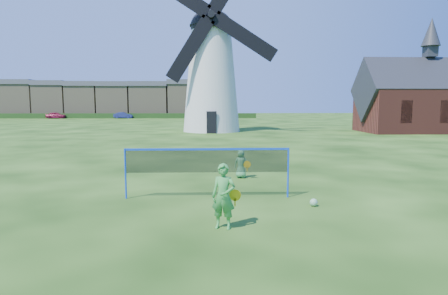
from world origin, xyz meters
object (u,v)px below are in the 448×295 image
Objects in this scene: car_right at (123,115)px; windmill at (211,71)px; chapel at (427,101)px; player_girl at (224,196)px; car_left at (56,115)px; player_boy at (241,164)px; play_ball at (314,202)px; badminton_net at (207,161)px.

windmill is at bearing -153.94° from car_right.
windmill is 1.33× the size of chapel.
player_girl reaches higher than car_left.
windmill reaches higher than player_boy.
play_ball is (2.62, 1.84, -0.65)m from player_girl.
player_girl is at bearing -82.16° from badminton_net.
windmill is 3.57× the size of badminton_net.
car_right is at bearing -55.32° from player_boy.
play_ball is 74.29m from car_left.
chapel reaches higher than player_girl.
player_boy is at bearing -87.49° from windmill.
chapel reaches higher than player_boy.
chapel reaches higher than play_ball.
player_boy is at bearing -162.77° from car_right.
windmill is at bearing 89.65° from badminton_net.
car_left is at bearing -44.77° from player_boy.
car_left is (-32.03, 61.94, 0.09)m from player_boy.
car_right is (-18.82, 62.34, 0.06)m from player_boy.
badminton_net is at bearing -164.59° from car_right.
badminton_net is at bearing -129.71° from chapel.
player_boy is 0.30× the size of car_right.
player_girl is at bearing -156.20° from car_left.
windmill is at bearing 175.53° from chapel.
windmill is at bearing -69.60° from player_boy.
play_ball is at bearing -162.42° from car_right.
player_girl is (0.23, -31.52, -5.49)m from windmill.
badminton_net reaches higher than play_ball.
player_girl reaches higher than play_ball.
player_boy is 65.11m from car_right.
car_right is (-17.92, 68.41, -0.15)m from player_girl.
play_ball is (2.85, -29.68, -6.15)m from windmill.
badminton_net is at bearing 85.62° from player_boy.
chapel is 37.07m from player_girl.
car_left reaches higher than car_right.
player_girl is (0.40, -2.91, -0.37)m from badminton_net.
player_girl is (-21.92, -29.79, -2.47)m from chapel.
windmill is 22.42m from chapel.
car_left is at bearing 92.16° from car_right.
badminton_net is 1.34× the size of car_left.
windmill is 29.06m from badminton_net.
windmill is 4.80× the size of car_left.
badminton_net is at bearing 114.21° from player_girl.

